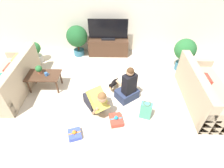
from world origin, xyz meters
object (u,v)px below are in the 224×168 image
(person_kneeling, at_px, (96,100))
(potted_plant_corner_left, at_px, (35,52))
(person_sitting, at_px, (128,88))
(tabletop_plant, at_px, (39,69))
(dog, at_px, (114,84))
(coffee_table, at_px, (44,77))
(potted_plant_corner_right, at_px, (185,51))
(gift_bag_a, at_px, (146,110))
(gift_box_b, at_px, (116,120))
(mug, at_px, (46,74))
(tv_console, at_px, (108,47))
(potted_plant_back_left, at_px, (77,37))
(sofa_left, at_px, (12,80))
(sofa_right, at_px, (204,92))
(gift_box_a, at_px, (75,134))
(tv, at_px, (108,31))

(person_kneeling, bearing_deg, potted_plant_corner_left, 101.56)
(person_sitting, relative_size, tabletop_plant, 4.34)
(dog, bearing_deg, coffee_table, -155.49)
(tabletop_plant, bearing_deg, potted_plant_corner_right, 12.14)
(gift_bag_a, bearing_deg, gift_box_b, -167.01)
(mug, bearing_deg, tabletop_plant, 153.15)
(tv_console, xyz_separation_m, gift_bag_a, (0.93, -2.73, -0.06))
(potted_plant_back_left, bearing_deg, person_sitting, -52.94)
(person_kneeling, xyz_separation_m, tabletop_plant, (-1.54, 0.86, 0.21))
(sofa_left, bearing_deg, person_kneeling, 72.47)
(gift_box_b, bearing_deg, potted_plant_back_left, 114.34)
(sofa_right, xyz_separation_m, mug, (-3.91, 0.38, 0.18))
(person_kneeling, distance_m, dog, 0.84)
(sofa_right, bearing_deg, potted_plant_back_left, 57.85)
(sofa_left, xyz_separation_m, gift_box_a, (1.85, -1.41, -0.26))
(tv, relative_size, dog, 2.86)
(potted_plant_back_left, relative_size, mug, 8.48)
(dog, xyz_separation_m, gift_box_b, (0.07, -1.05, -0.15))
(gift_bag_a, bearing_deg, tv, 108.86)
(gift_box_a, relative_size, tabletop_plant, 1.51)
(coffee_table, xyz_separation_m, dog, (1.83, -0.05, -0.17))
(potted_plant_corner_left, bearing_deg, gift_bag_a, -34.56)
(person_kneeling, bearing_deg, coffee_table, 117.37)
(potted_plant_corner_left, xyz_separation_m, person_sitting, (2.85, -1.62, -0.02))
(coffee_table, relative_size, tv, 0.69)
(potted_plant_corner_right, distance_m, person_kneeling, 2.98)
(person_kneeling, distance_m, person_sitting, 0.86)
(person_kneeling, height_order, person_sitting, person_sitting)
(tv_console, xyz_separation_m, gift_box_a, (-0.59, -3.26, -0.22))
(tabletop_plant, bearing_deg, gift_box_a, -53.97)
(tv_console, relative_size, potted_plant_back_left, 1.30)
(gift_box_b, xyz_separation_m, mug, (-1.79, 1.08, 0.43))
(person_sitting, xyz_separation_m, tabletop_plant, (-2.28, 0.43, 0.22))
(person_sitting, bearing_deg, potted_plant_back_left, -89.26)
(tv_console, xyz_separation_m, potted_plant_corner_left, (-2.29, -0.51, 0.09))
(gift_box_a, height_order, gift_box_b, gift_box_b)
(sofa_right, xyz_separation_m, tv_console, (-2.39, 2.19, -0.03))
(coffee_table, relative_size, gift_box_a, 2.54)
(potted_plant_back_left, distance_m, person_sitting, 2.62)
(coffee_table, bearing_deg, dog, -1.53)
(sofa_right, distance_m, gift_bag_a, 1.55)
(potted_plant_corner_right, xyz_separation_m, person_kneeling, (-2.42, -1.71, -0.28))
(potted_plant_corner_right, height_order, gift_box_a, potted_plant_corner_right)
(tv_console, distance_m, person_sitting, 2.20)
(person_sitting, relative_size, mug, 8.07)
(potted_plant_back_left, height_order, gift_box_a, potted_plant_back_left)
(tv, relative_size, person_kneeling, 1.51)
(sofa_left, distance_m, potted_plant_corner_right, 4.79)
(potted_plant_corner_right, relative_size, person_kneeling, 1.21)
(gift_box_b, distance_m, tabletop_plant, 2.37)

